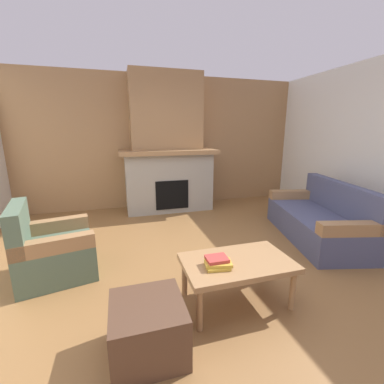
# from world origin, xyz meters

# --- Properties ---
(ground) EXTENTS (9.00, 9.00, 0.00)m
(ground) POSITION_xyz_m (0.00, 0.00, 0.00)
(ground) COLOR brown
(wall_back_wood_panel) EXTENTS (6.00, 0.12, 2.70)m
(wall_back_wood_panel) POSITION_xyz_m (0.00, 3.00, 1.35)
(wall_back_wood_panel) COLOR #997047
(wall_back_wood_panel) RESTS_ON ground
(fireplace) EXTENTS (1.90, 0.82, 2.70)m
(fireplace) POSITION_xyz_m (0.00, 2.62, 1.16)
(fireplace) COLOR gray
(fireplace) RESTS_ON ground
(couch) EXTENTS (1.25, 1.95, 0.85)m
(couch) POSITION_xyz_m (1.89, 0.48, 0.29)
(couch) COLOR #474C6B
(couch) RESTS_ON ground
(armchair) EXTENTS (0.90, 0.90, 0.85)m
(armchair) POSITION_xyz_m (-1.74, 0.48, 0.29)
(armchair) COLOR #4C604C
(armchair) RESTS_ON ground
(coffee_table) EXTENTS (1.00, 0.60, 0.43)m
(coffee_table) POSITION_xyz_m (0.03, -0.52, 0.38)
(coffee_table) COLOR #997047
(coffee_table) RESTS_ON ground
(ottoman) EXTENTS (0.52, 0.52, 0.40)m
(ottoman) POSITION_xyz_m (-0.83, -0.85, 0.20)
(ottoman) COLOR #4C3323
(ottoman) RESTS_ON ground
(book_stack_near_edge) EXTENTS (0.26, 0.20, 0.08)m
(book_stack_near_edge) POSITION_xyz_m (-0.19, -0.57, 0.47)
(book_stack_near_edge) COLOR gold
(book_stack_near_edge) RESTS_ON coffee_table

